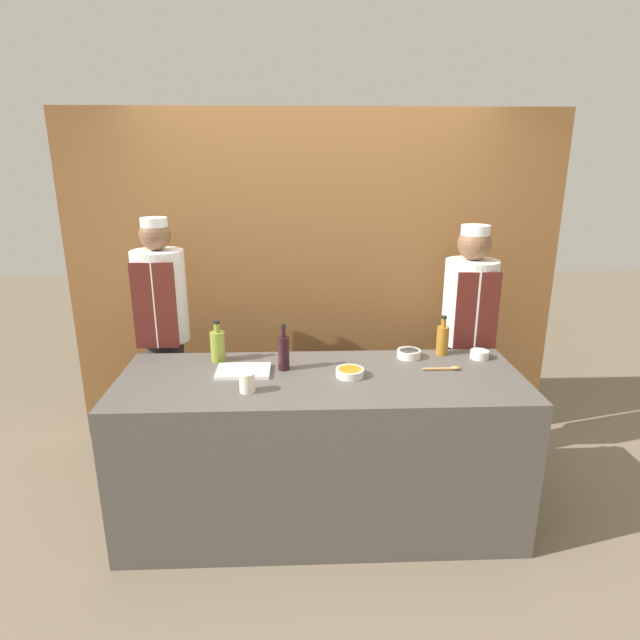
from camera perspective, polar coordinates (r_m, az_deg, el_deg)
ground_plane at (r=3.44m, az=0.12°, el=-20.14°), size 14.00×14.00×0.00m
cabinet_wall at (r=3.96m, az=-0.56°, el=4.21°), size 3.51×0.18×2.40m
counter at (r=3.19m, az=0.12°, el=-13.61°), size 2.25×0.81×0.91m
sauce_bowl_yellow at (r=3.29m, az=9.45°, el=-3.53°), size 0.14×0.14×0.05m
sauce_bowl_orange at (r=2.98m, az=3.21°, el=-5.60°), size 0.16×0.16×0.04m
sauce_bowl_red at (r=3.38m, az=16.65°, el=-3.49°), size 0.11×0.11×0.05m
cutting_board at (r=3.06m, az=-8.18°, el=-5.41°), size 0.30×0.21×0.02m
bottle_oil at (r=3.23m, az=-10.85°, el=-2.65°), size 0.09×0.09×0.25m
bottle_wine at (r=3.05m, az=-3.90°, el=-3.40°), size 0.07×0.07×0.27m
bottle_amber at (r=3.37m, az=12.94°, el=-2.01°), size 0.07×0.07×0.25m
cup_cream at (r=2.81m, az=-7.78°, el=-6.62°), size 0.08×0.08×0.10m
wooden_spoon at (r=3.15m, az=13.21°, el=-5.05°), size 0.22×0.04×0.02m
chef_left at (r=3.68m, az=-16.30°, el=-1.76°), size 0.34×0.34×1.72m
chef_right at (r=3.75m, az=15.36°, el=-1.83°), size 0.35×0.35×1.66m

